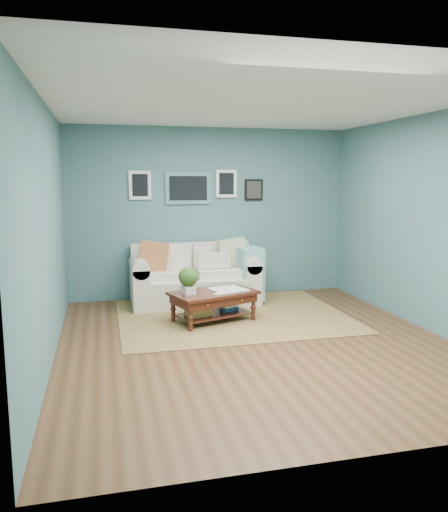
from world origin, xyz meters
name	(u,v)px	position (x,y,z in m)	size (l,w,h in m)	color
room_shell	(255,226)	(-0.01, 0.06, 1.36)	(5.00, 5.02, 2.70)	brown
area_rug	(232,316)	(0.02, 1.17, 0.01)	(3.12, 2.49, 0.01)	brown
loveseat	(200,277)	(-0.28, 2.03, 0.41)	(1.96, 0.89, 1.01)	beige
coffee_table	(209,297)	(-0.35, 0.96, 0.34)	(1.25, 0.95, 0.77)	#341209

